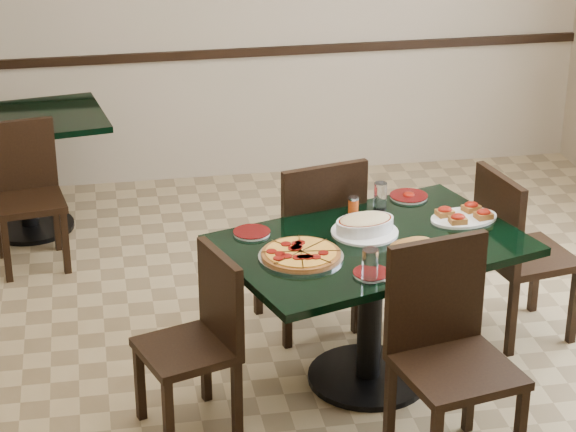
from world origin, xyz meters
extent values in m
plane|color=#927D54|center=(0.00, 0.00, 0.00)|extent=(5.50, 5.50, 0.00)
cube|color=black|center=(0.00, 2.73, 0.90)|extent=(5.00, 0.03, 0.06)
cube|color=black|center=(0.29, -0.09, 0.73)|extent=(1.59, 1.27, 0.04)
cylinder|color=black|center=(0.29, -0.09, 0.35)|extent=(0.12, 0.12, 0.71)
cylinder|color=black|center=(0.29, -0.09, 0.01)|extent=(0.59, 0.59, 0.03)
cube|color=black|center=(-1.39, 2.06, 0.73)|extent=(1.12, 0.89, 0.04)
cylinder|color=black|center=(-1.39, 2.06, 0.35)|extent=(0.11, 0.11, 0.71)
cylinder|color=black|center=(-1.39, 2.06, 0.01)|extent=(0.55, 0.55, 0.03)
cube|color=black|center=(0.11, 0.53, 0.47)|extent=(0.55, 0.55, 0.04)
cube|color=black|center=(0.15, 0.33, 0.73)|extent=(0.45, 0.14, 0.49)
cube|color=black|center=(0.25, 0.77, 0.22)|extent=(0.05, 0.05, 0.45)
cube|color=black|center=(0.34, 0.38, 0.22)|extent=(0.05, 0.05, 0.45)
cube|color=black|center=(-0.13, 0.68, 0.22)|extent=(0.05, 0.05, 0.45)
cube|color=black|center=(-0.04, 0.29, 0.22)|extent=(0.05, 0.05, 0.45)
cube|color=black|center=(0.48, -0.83, 0.48)|extent=(0.55, 0.55, 0.04)
cube|color=black|center=(0.43, -0.63, 0.75)|extent=(0.46, 0.14, 0.50)
cube|color=black|center=(0.24, -0.68, 0.23)|extent=(0.05, 0.05, 0.46)
cube|color=black|center=(0.63, -0.59, 0.23)|extent=(0.05, 0.05, 0.46)
cube|color=black|center=(1.21, 0.22, 0.44)|extent=(0.50, 0.50, 0.04)
cube|color=black|center=(1.02, 0.19, 0.69)|extent=(0.12, 0.43, 0.46)
cube|color=black|center=(1.42, 0.08, 0.21)|extent=(0.05, 0.05, 0.42)
cube|color=black|center=(1.06, 0.01, 0.21)|extent=(0.05, 0.05, 0.42)
cube|color=black|center=(1.36, 0.44, 0.21)|extent=(0.05, 0.05, 0.42)
cube|color=black|center=(0.99, 0.37, 0.21)|extent=(0.05, 0.05, 0.42)
cube|color=black|center=(-0.62, -0.34, 0.40)|extent=(0.50, 0.50, 0.04)
cube|color=black|center=(-0.45, -0.28, 0.63)|extent=(0.16, 0.39, 0.42)
cube|color=black|center=(-0.83, -0.23, 0.19)|extent=(0.05, 0.05, 0.38)
cube|color=black|center=(-0.51, -0.13, 0.19)|extent=(0.05, 0.05, 0.38)
cube|color=black|center=(-0.72, -0.55, 0.19)|extent=(0.05, 0.05, 0.38)
cube|color=black|center=(-0.40, -0.44, 0.19)|extent=(0.05, 0.05, 0.38)
cube|color=black|center=(-1.35, 1.51, 0.41)|extent=(0.45, 0.45, 0.04)
cube|color=black|center=(-1.38, 1.69, 0.64)|extent=(0.40, 0.10, 0.43)
cube|color=black|center=(-1.49, 1.32, 0.19)|extent=(0.05, 0.05, 0.39)
cube|color=black|center=(-1.55, 1.65, 0.19)|extent=(0.05, 0.05, 0.39)
cube|color=black|center=(-1.16, 1.37, 0.19)|extent=(0.05, 0.05, 0.39)
cube|color=black|center=(-1.21, 1.70, 0.19)|extent=(0.05, 0.05, 0.39)
cylinder|color=#BCBCC3|center=(-0.07, -0.21, 0.76)|extent=(0.39, 0.39, 0.01)
cylinder|color=brown|center=(-0.07, -0.21, 0.77)|extent=(0.36, 0.36, 0.02)
cylinder|color=gold|center=(-0.07, -0.21, 0.78)|extent=(0.32, 0.32, 0.01)
cylinder|color=silver|center=(0.28, 0.00, 0.76)|extent=(0.32, 0.32, 0.01)
ellipsoid|color=#CDBA8D|center=(0.28, 0.00, 0.82)|extent=(0.29, 0.22, 0.04)
ellipsoid|color=#975E29|center=(0.44, -0.29, 0.81)|extent=(0.21, 0.13, 0.08)
cylinder|color=silver|center=(0.20, -0.43, 0.76)|extent=(0.16, 0.16, 0.01)
cylinder|color=#3C0405|center=(0.20, -0.43, 0.76)|extent=(0.16, 0.16, 0.00)
cylinder|color=silver|center=(0.61, 0.39, 0.76)|extent=(0.19, 0.19, 0.01)
cylinder|color=#3C0405|center=(0.61, 0.39, 0.76)|extent=(0.19, 0.19, 0.00)
ellipsoid|color=#9C1B07|center=(0.61, 0.39, 0.77)|extent=(0.06, 0.06, 0.03)
cylinder|color=silver|center=(-0.25, 0.09, 0.76)|extent=(0.17, 0.17, 0.01)
cylinder|color=#3C0405|center=(-0.25, 0.09, 0.76)|extent=(0.18, 0.18, 0.00)
cube|color=white|center=(0.29, -0.45, 0.75)|extent=(0.20, 0.20, 0.00)
cube|color=#BCBCC3|center=(0.31, -0.45, 0.76)|extent=(0.08, 0.12, 0.00)
cylinder|color=silver|center=(0.42, 0.27, 0.82)|extent=(0.06, 0.06, 0.14)
cylinder|color=silver|center=(0.18, -0.49, 0.83)|extent=(0.07, 0.07, 0.15)
cylinder|color=#B63C13|center=(0.28, 0.24, 0.79)|extent=(0.05, 0.05, 0.08)
cylinder|color=#BCBCC3|center=(0.28, 0.24, 0.83)|extent=(0.05, 0.05, 0.01)
camera|label=1|loc=(-0.95, -4.69, 2.96)|focal=70.00mm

